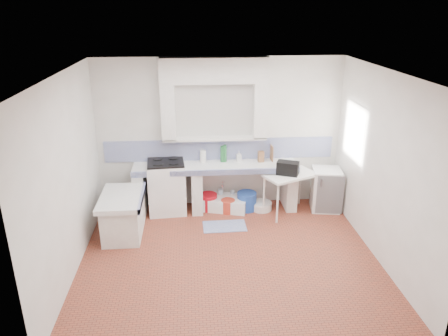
{
  "coord_description": "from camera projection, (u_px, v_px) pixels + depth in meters",
  "views": [
    {
      "loc": [
        -0.53,
        -5.59,
        3.63
      ],
      "look_at": [
        0.0,
        1.0,
        1.1
      ],
      "focal_mm": 34.21,
      "sensor_mm": 36.0,
      "label": 1
    }
  ],
  "objects": [
    {
      "name": "bucket_blue",
      "position": [
        247.0,
        201.0,
        8.05
      ],
      "size": [
        0.42,
        0.42,
        0.34
      ],
      "primitive_type": "cylinder",
      "rotation": [
        0.0,
        0.0,
        -0.15
      ],
      "color": "#214AAB",
      "rests_on": "ground"
    },
    {
      "name": "water_bottle_a",
      "position": [
        220.0,
        197.0,
        8.2
      ],
      "size": [
        0.11,
        0.11,
        0.34
      ],
      "primitive_type": "cylinder",
      "rotation": [
        0.0,
        0.0,
        -0.27
      ],
      "color": "silver",
      "rests_on": "ground"
    },
    {
      "name": "rug",
      "position": [
        225.0,
        226.0,
        7.47
      ],
      "size": [
        0.76,
        0.44,
        0.01
      ],
      "primitive_type": "cube",
      "rotation": [
        0.0,
        0.0,
        0.02
      ],
      "color": "#2C4194",
      "rests_on": "ground"
    },
    {
      "name": "counter_pier_right",
      "position": [
        289.0,
        187.0,
        8.08
      ],
      "size": [
        0.2,
        0.55,
        0.82
      ],
      "primitive_type": "cube",
      "color": "white",
      "rests_on": "ground"
    },
    {
      "name": "lace_valance",
      "position": [
        359.0,
        111.0,
        7.12
      ],
      "size": [
        0.01,
        0.84,
        0.24
      ],
      "primitive_type": "cube",
      "color": "white",
      "rests_on": "ground"
    },
    {
      "name": "soap_bottle",
      "position": [
        239.0,
        156.0,
        7.93
      ],
      "size": [
        0.1,
        0.1,
        0.2
      ],
      "primitive_type": "imported",
      "rotation": [
        0.0,
        0.0,
        0.13
      ],
      "color": "white",
      "rests_on": "counter_slab"
    },
    {
      "name": "water_bottle_b",
      "position": [
        232.0,
        198.0,
        8.23
      ],
      "size": [
        0.1,
        0.1,
        0.31
      ],
      "primitive_type": "cylinder",
      "rotation": [
        0.0,
        0.0,
        0.21
      ],
      "color": "silver",
      "rests_on": "ground"
    },
    {
      "name": "wall_front",
      "position": [
        248.0,
        248.0,
        4.18
      ],
      "size": [
        4.5,
        0.0,
        4.5
      ],
      "primitive_type": "plane",
      "rotation": [
        -1.57,
        0.0,
        0.0
      ],
      "color": "white",
      "rests_on": "ground"
    },
    {
      "name": "stove",
      "position": [
        167.0,
        187.0,
        7.9
      ],
      "size": [
        0.72,
        0.7,
        0.95
      ],
      "primitive_type": "cube",
      "rotation": [
        0.0,
        0.0,
        0.07
      ],
      "color": "white",
      "rests_on": "ground"
    },
    {
      "name": "counter_slab",
      "position": [
        216.0,
        167.0,
        7.81
      ],
      "size": [
        3.0,
        0.6,
        0.08
      ],
      "primitive_type": "cube",
      "color": "white",
      "rests_on": "ground"
    },
    {
      "name": "peninsula_lip",
      "position": [
        142.0,
        197.0,
        7.04
      ],
      "size": [
        0.04,
        1.1,
        0.1
      ],
      "primitive_type": "cube",
      "color": "navy",
      "rests_on": "ground"
    },
    {
      "name": "wall_right",
      "position": [
        383.0,
        169.0,
        6.21
      ],
      "size": [
        0.0,
        4.5,
        4.5
      ],
      "primitive_type": "plane",
      "rotation": [
        1.57,
        0.0,
        -1.57
      ],
      "color": "white",
      "rests_on": "ground"
    },
    {
      "name": "peninsula_top",
      "position": [
        122.0,
        198.0,
        7.02
      ],
      "size": [
        0.7,
        1.1,
        0.08
      ],
      "primitive_type": "cube",
      "color": "white",
      "rests_on": "ground"
    },
    {
      "name": "bucket_orange",
      "position": [
        228.0,
        206.0,
        7.95
      ],
      "size": [
        0.28,
        0.28,
        0.25
      ],
      "primitive_type": "cylinder",
      "rotation": [
        0.0,
        0.0,
        -0.04
      ],
      "color": "red",
      "rests_on": "ground"
    },
    {
      "name": "green_bottle_a",
      "position": [
        222.0,
        154.0,
        7.89
      ],
      "size": [
        0.08,
        0.08,
        0.3
      ],
      "primitive_type": "cylinder",
      "rotation": [
        0.0,
        0.0,
        -0.17
      ],
      "color": "#216731",
      "rests_on": "counter_slab"
    },
    {
      "name": "floor",
      "position": [
        229.0,
        258.0,
        6.54
      ],
      "size": [
        4.5,
        4.5,
        0.0
      ],
      "primitive_type": "plane",
      "color": "brown",
      "rests_on": "ground"
    },
    {
      "name": "counter_pier_mid",
      "position": [
        197.0,
        190.0,
        7.95
      ],
      "size": [
        0.2,
        0.55,
        0.82
      ],
      "primitive_type": "cube",
      "color": "white",
      "rests_on": "ground"
    },
    {
      "name": "wall_back",
      "position": [
        220.0,
        134.0,
        7.9
      ],
      "size": [
        4.5,
        0.0,
        4.5
      ],
      "primitive_type": "plane",
      "rotation": [
        1.57,
        0.0,
        0.0
      ],
      "color": "white",
      "rests_on": "ground"
    },
    {
      "name": "wall_left",
      "position": [
        67.0,
        178.0,
        5.87
      ],
      "size": [
        0.0,
        4.5,
        4.5
      ],
      "primitive_type": "plane",
      "rotation": [
        1.57,
        0.0,
        1.57
      ],
      "color": "white",
      "rests_on": "ground"
    },
    {
      "name": "black_bag",
      "position": [
        288.0,
        168.0,
        7.63
      ],
      "size": [
        0.44,
        0.35,
        0.24
      ],
      "primitive_type": "cube",
      "rotation": [
        0.0,
        0.0,
        -0.4
      ],
      "color": "black",
      "rests_on": "side_table"
    },
    {
      "name": "counter_lip",
      "position": [
        216.0,
        172.0,
        7.55
      ],
      "size": [
        3.0,
        0.04,
        0.1
      ],
      "primitive_type": "cube",
      "color": "navy",
      "rests_on": "ground"
    },
    {
      "name": "ceiling",
      "position": [
        230.0,
        73.0,
        5.54
      ],
      "size": [
        4.5,
        4.5,
        0.0
      ],
      "primitive_type": "plane",
      "rotation": [
        3.14,
        0.0,
        0.0
      ],
      "color": "white",
      "rests_on": "ground"
    },
    {
      "name": "bucket_red",
      "position": [
        208.0,
        202.0,
        8.06
      ],
      "size": [
        0.38,
        0.38,
        0.31
      ],
      "primitive_type": "cylinder",
      "rotation": [
        0.0,
        0.0,
        -0.17
      ],
      "color": "#BA0917",
      "rests_on": "ground"
    },
    {
      "name": "green_bottle_b",
      "position": [
        225.0,
        153.0,
        7.89
      ],
      "size": [
        0.07,
        0.07,
        0.32
      ],
      "primitive_type": "cylinder",
      "rotation": [
        0.0,
        0.0,
        -0.05
      ],
      "color": "#216731",
      "rests_on": "counter_slab"
    },
    {
      "name": "alcove_mass",
      "position": [
        214.0,
        70.0,
        7.36
      ],
      "size": [
        1.9,
        0.25,
        0.45
      ],
      "primitive_type": "cube",
      "color": "white",
      "rests_on": "ground"
    },
    {
      "name": "side_table",
      "position": [
        289.0,
        194.0,
        7.83
      ],
      "size": [
        1.07,
        0.86,
        0.04
      ],
      "primitive_type": "cube",
      "rotation": [
        0.0,
        0.0,
        0.43
      ],
      "color": "white",
      "rests_on": "ground"
    },
    {
      "name": "cutting_board",
      "position": [
        272.0,
        153.0,
        7.96
      ],
      "size": [
        0.03,
        0.21,
        0.29
      ],
      "primitive_type": "cube",
      "rotation": [
        0.0,
        0.0,
        0.03
      ],
      "color": "#97623C",
      "rests_on": "counter_slab"
    },
    {
      "name": "fridge",
      "position": [
        326.0,
        189.0,
        8.0
      ],
      "size": [
        0.59,
        0.59,
        0.8
      ],
      "primitive_type": "cube",
      "rotation": [
        0.0,
        0.0,
        -0.16
      ],
      "color": "white",
      "rests_on": "ground"
    },
    {
      "name": "peninsula_base",
      "position": [
        123.0,
        217.0,
        7.14
      ],
      "size": [
        0.6,
        1.0,
        0.62
      ],
      "primitive_type": "cube",
      "color": "white",
      "rests_on": "ground"
    },
    {
      "name": "window_frame",
      "position": [
        365.0,
        132.0,
        7.27
      ],
      "size": [
        0.35,
        0.86,
        1.06
      ],
      "primitive_type": "cube",
      "color": "#372311",
      "rests_on": "ground"
    },
    {
      "name": "basin_white",
      "position": [
        262.0,
        206.0,
        8.08
      ],
      "size": [
        0.38,
        0.38,
        0.15
      ],
      "primitive_type": "cylinder",
      "rotation": [
        0.0,
        0.0,
        0.0
      ],
      "color": "white",
      "rests_on": "ground"
    },
    {
      "name": "backsplash",
      "position": [
        220.0,
        149.0,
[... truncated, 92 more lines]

